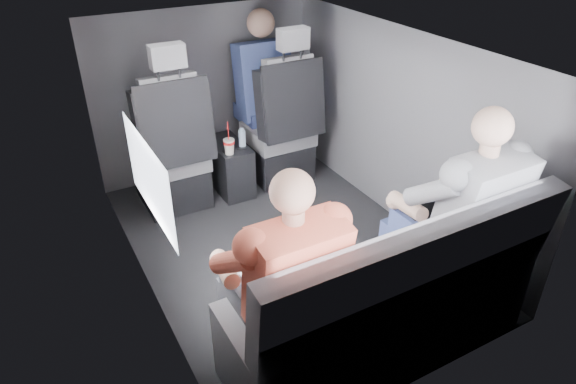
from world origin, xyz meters
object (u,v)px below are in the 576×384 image
passenger_rear_right (456,214)px  center_console (229,167)px  laptop_white (262,257)px  rear_bench (385,307)px  water_bottle (242,139)px  front_seat_left (173,158)px  laptop_black (433,203)px  front_seat_right (281,134)px  passenger_rear_left (280,281)px  passenger_front_right (262,82)px  soda_cup (229,146)px

passenger_rear_right → center_console: bearing=105.1°
center_console → laptop_white: bearing=-107.6°
rear_bench → water_bottle: size_ratio=10.49×
front_seat_left → passenger_rear_right: bearing=-62.3°
rear_bench → laptop_black: size_ratio=5.09×
center_console → rear_bench: (-0.00, -1.94, 0.11)m
front_seat_right → rear_bench: front_seat_right is taller
front_seat_right → passenger_rear_left: 2.07m
front_seat_right → laptop_black: bearing=-88.6°
laptop_white → passenger_rear_right: 1.04m
center_console → front_seat_right: bearing=-5.1°
passenger_rear_right → passenger_front_right: 2.07m
front_seat_right → center_console: front_seat_right is taller
soda_cup → laptop_black: bearing=-70.1°
front_seat_right → rear_bench: bearing=-103.3°
soda_cup → laptop_white: 1.58m
front_seat_right → center_console: 0.49m
center_console → passenger_rear_right: bearing=-74.9°
rear_bench → passenger_front_right: passenger_front_right is taller
passenger_front_right → passenger_rear_right: bearing=-87.8°
water_bottle → front_seat_left: bearing=172.4°
front_seat_left → center_console: bearing=5.1°
front_seat_right → center_console: size_ratio=2.64×
passenger_rear_left → front_seat_left: bearing=87.4°
center_console → passenger_rear_left: (-0.53, -1.85, 0.42)m
center_console → water_bottle: 0.30m
center_console → passenger_front_right: size_ratio=0.53×
rear_bench → laptop_white: size_ratio=4.71×
laptop_white → passenger_rear_right: bearing=-10.0°
center_console → water_bottle: water_bottle is taller
soda_cup → center_console: bearing=71.4°
soda_cup → laptop_white: bearing=-107.5°
soda_cup → passenger_front_right: passenger_front_right is taller
front_seat_right → passenger_rear_right: 1.82m
center_console → water_bottle: (0.08, -0.11, 0.27)m
front_seat_right → laptop_black: 1.66m
soda_cup → passenger_rear_left: 1.75m
center_console → passenger_rear_left: 1.97m
soda_cup → passenger_rear_left: size_ratio=0.21×
center_console → passenger_rear_left: size_ratio=0.40×
passenger_rear_left → soda_cup: bearing=74.2°
front_seat_left → rear_bench: front_seat_left is taller
front_seat_left → laptop_black: (0.94, -1.65, 0.23)m
laptop_white → laptop_black: size_ratio=1.08×
laptop_white → passenger_rear_right: (1.02, -0.18, 0.01)m
laptop_white → soda_cup: bearing=72.5°
laptop_white → passenger_rear_left: bearing=-91.4°
passenger_front_right → soda_cup: bearing=-140.8°
center_console → passenger_rear_left: bearing=-106.1°
rear_bench → passenger_rear_left: 0.63m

